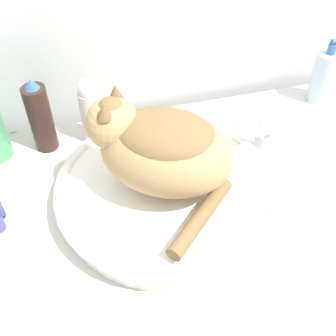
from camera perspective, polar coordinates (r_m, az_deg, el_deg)
name	(u,v)px	position (r m, az deg, el deg)	size (l,w,h in m)	color
vanity_counter	(186,291)	(1.19, 2.39, -16.32)	(1.11, 0.58, 0.81)	beige
sink_basin	(166,189)	(0.83, -0.26, -2.93)	(0.43, 0.43, 0.05)	white
cat	(160,147)	(0.75, -1.07, 2.87)	(0.30, 0.32, 0.18)	tan
faucet	(263,133)	(0.93, 12.70, 4.64)	(0.12, 0.06, 0.11)	silver
deodorant_stick	(91,110)	(0.94, -10.36, 7.71)	(0.05, 0.05, 0.16)	silver
soap_pump_bottle	(324,76)	(1.13, 20.33, 11.59)	(0.06, 0.06, 0.17)	silver
hairspray_can_black	(40,117)	(0.94, -16.91, 6.60)	(0.05, 0.05, 0.18)	#331E19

